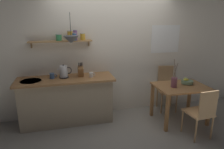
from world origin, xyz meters
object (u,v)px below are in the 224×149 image
Objects in this scene: dining_chair_near at (202,111)px; twig_vase at (174,82)px; coffee_mug_spare at (91,75)px; pendant_lamp at (71,40)px; electric_kettle at (64,72)px; dining_table at (180,91)px; coffee_mug_by_sink at (52,76)px; dining_chair_far at (166,86)px; fruit_bowl at (187,82)px; knife_block at (81,71)px.

twig_vase reaches higher than dining_chair_near.
twig_vase is 1.60m from coffee_mug_spare.
electric_kettle is at bearing 156.44° from pendant_lamp.
dining_table is 3.72× the size of electric_kettle.
dining_table is 2.51m from coffee_mug_by_sink.
pendant_lamp reaches higher than dining_table.
dining_chair_far is at bearing 88.73° from dining_table.
electric_kettle is 2.16× the size of coffee_mug_spare.
coffee_mug_spare is at bearing -6.00° from coffee_mug_by_sink.
electric_kettle is 0.48× the size of pendant_lamp.
electric_kettle is at bearing 165.12° from twig_vase.
coffee_mug_by_sink is at bearing 170.58° from fruit_bowl.
pendant_lamp is (-2.05, 0.44, 1.02)m from dining_table.
dining_chair_far is (-0.01, 1.24, 0.04)m from dining_chair_near.
coffee_mug_spare is at bearing 163.11° from twig_vase.
dining_chair_near is 0.92× the size of dining_chair_far.
dining_chair_near is 3.41× the size of electric_kettle.
dining_chair_far is 3.44× the size of knife_block.
fruit_bowl is 0.42× the size of pendant_lamp.
coffee_mug_by_sink is at bearing -179.52° from electric_kettle.
dining_chair_near is at bearing -89.73° from dining_chair_far.
pendant_lamp is at bearing -175.70° from dining_chair_far.
coffee_mug_spare is at bearing -8.72° from electric_kettle.
dining_table is 1.79m from coffee_mug_spare.
pendant_lamp is (0.38, -0.07, 0.67)m from coffee_mug_by_sink.
dining_chair_far is at bearing 1.97° from coffee_mug_by_sink.
pendant_lamp reaches higher than electric_kettle.
knife_block is at bearing -177.56° from dining_chair_far.
pendant_lamp is (-0.15, -0.07, 0.62)m from knife_block.
pendant_lamp is (-0.35, 0.01, 0.68)m from coffee_mug_spare.
knife_block reaches higher than dining_chair_near.
coffee_mug_by_sink is (-2.26, 0.54, 0.13)m from twig_vase.
dining_chair_far is 0.60m from fruit_bowl.
dining_table is 1.00× the size of dining_chair_far.
knife_block is (-1.90, 0.51, 0.41)m from dining_table.
coffee_mug_spare is at bearing 147.97° from dining_chair_near.
fruit_bowl is (0.16, 0.72, 0.29)m from dining_chair_near.
knife_block is (0.32, 0.00, -0.01)m from electric_kettle.
fruit_bowl is at bearing -9.25° from pendant_lamp.
pendant_lamp is (0.17, -0.07, 0.61)m from electric_kettle.
dining_chair_near reaches higher than fruit_bowl.
electric_kettle reaches higher than coffee_mug_spare.
twig_vase is 2.12m from electric_kettle.
dining_table is 4.27× the size of fruit_bowl.
coffee_mug_by_sink is 0.78m from pendant_lamp.
coffee_mug_spare is at bearing -1.06° from pendant_lamp.
knife_block reaches higher than dining_chair_far.
twig_vase reaches higher than coffee_mug_spare.
dining_chair_near is 2.60m from pendant_lamp.
dining_chair_far is 8.02× the size of coffee_mug_spare.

